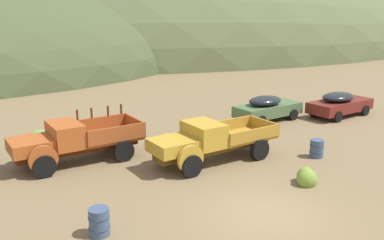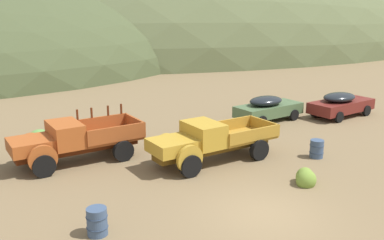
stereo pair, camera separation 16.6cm
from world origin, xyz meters
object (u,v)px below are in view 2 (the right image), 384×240
(truck_mustard, at_px, (205,142))
(car_oxblood, at_px, (343,103))
(car_weathered_green, at_px, (270,107))
(oil_drum_spare, at_px, (97,221))
(oil_drum_by_truck, at_px, (317,149))
(truck_oxide_orange, at_px, (68,142))

(truck_mustard, relative_size, car_oxblood, 1.24)
(car_weathered_green, bearing_deg, oil_drum_spare, -154.04)
(oil_drum_spare, relative_size, oil_drum_by_truck, 1.04)
(truck_oxide_orange, relative_size, oil_drum_by_truck, 7.07)
(car_weathered_green, distance_m, oil_drum_spare, 15.79)
(truck_oxide_orange, height_order, car_weathered_green, truck_oxide_orange)
(car_weathered_green, distance_m, oil_drum_by_truck, 6.85)
(oil_drum_by_truck, bearing_deg, truck_oxide_orange, 159.22)
(truck_mustard, height_order, car_oxblood, truck_mustard)
(truck_mustard, distance_m, car_oxblood, 12.54)
(truck_oxide_orange, xyz_separation_m, oil_drum_by_truck, (10.62, -4.03, -0.57))
(oil_drum_by_truck, bearing_deg, car_weathered_green, 73.89)
(car_weathered_green, distance_m, car_oxblood, 4.99)
(truck_oxide_orange, relative_size, oil_drum_spare, 6.80)
(truck_oxide_orange, distance_m, oil_drum_by_truck, 11.38)
(truck_mustard, bearing_deg, car_weathered_green, -152.56)
(truck_mustard, height_order, oil_drum_by_truck, truck_mustard)
(truck_oxide_orange, xyz_separation_m, car_oxblood, (17.41, 1.56, -0.18))
(truck_oxide_orange, bearing_deg, car_weathered_green, -176.69)
(oil_drum_spare, bearing_deg, truck_mustard, 36.55)
(truck_mustard, distance_m, car_weathered_green, 8.61)
(car_weathered_green, bearing_deg, car_oxblood, -21.66)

